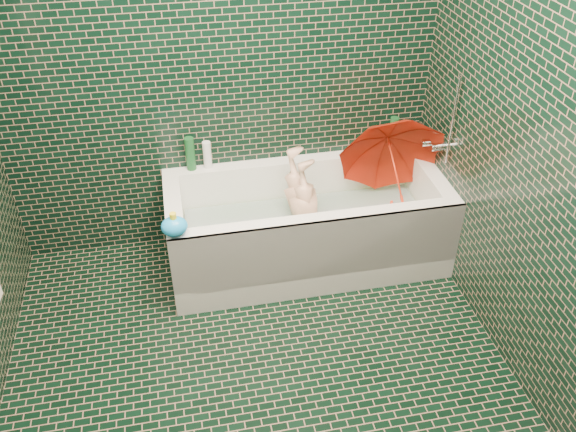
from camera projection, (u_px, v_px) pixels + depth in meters
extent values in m
plane|color=black|center=(264.00, 395.00, 3.08)|extent=(2.80, 2.80, 0.00)
plane|color=black|center=(218.00, 56.00, 3.46)|extent=(2.80, 0.00, 2.80)
plane|color=black|center=(562.00, 155.00, 2.56)|extent=(0.00, 2.80, 2.80)
cube|color=white|center=(306.00, 248.00, 3.92)|extent=(1.70, 0.75, 0.15)
cube|color=white|center=(296.00, 185.00, 4.02)|extent=(1.70, 0.10, 0.40)
cube|color=white|center=(319.00, 246.00, 3.50)|extent=(1.70, 0.10, 0.40)
cube|color=white|center=(429.00, 199.00, 3.89)|extent=(0.10, 0.55, 0.40)
cube|color=white|center=(176.00, 229.00, 3.63)|extent=(0.10, 0.55, 0.40)
cube|color=white|center=(321.00, 260.00, 3.52)|extent=(1.70, 0.02, 0.55)
cube|color=green|center=(306.00, 238.00, 3.88)|extent=(1.35, 0.47, 0.01)
cube|color=silver|center=(307.00, 220.00, 3.79)|extent=(1.48, 0.53, 0.00)
cylinder|color=silver|center=(442.00, 146.00, 3.67)|extent=(0.14, 0.05, 0.05)
cylinder|color=silver|center=(426.00, 143.00, 3.71)|extent=(0.05, 0.04, 0.04)
cylinder|color=silver|center=(453.00, 121.00, 3.46)|extent=(0.01, 0.01, 0.55)
imported|color=#D8A487|center=(307.00, 218.00, 3.79)|extent=(0.96, 0.44, 0.33)
imported|color=red|center=(395.00, 170.00, 3.69)|extent=(0.82, 0.89, 0.88)
imported|color=white|center=(413.00, 149.00, 4.01)|extent=(0.14, 0.14, 0.26)
imported|color=#43217D|center=(415.00, 148.00, 4.02)|extent=(0.10, 0.10, 0.20)
imported|color=#164D22|center=(393.00, 148.00, 4.02)|extent=(0.16, 0.16, 0.16)
cylinder|color=#164D22|center=(393.00, 134.00, 3.94)|extent=(0.06, 0.06, 0.23)
cylinder|color=silver|center=(413.00, 134.00, 3.98)|extent=(0.06, 0.06, 0.20)
cylinder|color=#164D22|center=(190.00, 154.00, 3.75)|extent=(0.08, 0.08, 0.22)
cylinder|color=white|center=(207.00, 155.00, 3.77)|extent=(0.07, 0.07, 0.18)
ellipsoid|color=yellow|center=(366.00, 146.00, 3.97)|extent=(0.11, 0.10, 0.06)
sphere|color=yellow|center=(372.00, 141.00, 3.94)|extent=(0.04, 0.04, 0.04)
cone|color=orange|center=(375.00, 142.00, 3.94)|extent=(0.02, 0.03, 0.02)
ellipsoid|color=#1B9AFA|center=(174.00, 226.00, 3.22)|extent=(0.17, 0.16, 0.11)
cylinder|color=yellow|center=(173.00, 216.00, 3.18)|extent=(0.04, 0.04, 0.04)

